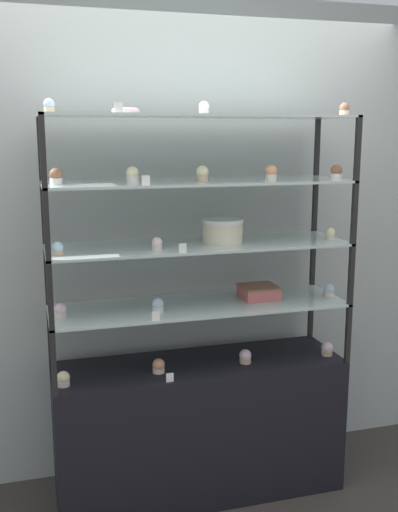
% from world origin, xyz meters
% --- Properties ---
extents(ground_plane, '(20.00, 20.00, 0.00)m').
position_xyz_m(ground_plane, '(0.00, 0.00, 0.00)').
color(ground_plane, '#38332D').
extents(back_wall, '(8.00, 0.05, 2.60)m').
position_xyz_m(back_wall, '(0.00, 0.37, 1.30)').
color(back_wall, '#A8B2AD').
rests_on(back_wall, ground_plane).
extents(display_base, '(1.50, 0.45, 0.73)m').
position_xyz_m(display_base, '(0.00, 0.00, 0.36)').
color(display_base, black).
rests_on(display_base, ground_plane).
extents(display_riser_lower, '(1.50, 0.45, 0.31)m').
position_xyz_m(display_riser_lower, '(0.00, 0.00, 1.02)').
color(display_riser_lower, black).
rests_on(display_riser_lower, display_base).
extents(display_riser_middle, '(1.50, 0.45, 0.31)m').
position_xyz_m(display_riser_middle, '(0.00, 0.00, 1.33)').
color(display_riser_middle, black).
rests_on(display_riser_middle, display_riser_lower).
extents(display_riser_upper, '(1.50, 0.45, 0.31)m').
position_xyz_m(display_riser_upper, '(0.00, 0.00, 1.64)').
color(display_riser_upper, black).
rests_on(display_riser_upper, display_riser_middle).
extents(display_riser_top, '(1.50, 0.45, 0.31)m').
position_xyz_m(display_riser_top, '(0.00, 0.00, 1.96)').
color(display_riser_top, black).
rests_on(display_riser_top, display_riser_upper).
extents(layer_cake_centerpiece, '(0.21, 0.21, 0.12)m').
position_xyz_m(layer_cake_centerpiece, '(0.12, 0.01, 1.41)').
color(layer_cake_centerpiece, beige).
rests_on(layer_cake_centerpiece, display_riser_middle).
extents(sheet_cake_frosted, '(0.19, 0.18, 0.07)m').
position_xyz_m(sheet_cake_frosted, '(0.33, 0.03, 1.07)').
color(sheet_cake_frosted, '#C66660').
rests_on(sheet_cake_frosted, display_riser_lower).
extents(cupcake_0, '(0.06, 0.06, 0.07)m').
position_xyz_m(cupcake_0, '(-0.69, -0.11, 0.76)').
color(cupcake_0, beige).
rests_on(cupcake_0, display_base).
extents(cupcake_1, '(0.06, 0.06, 0.07)m').
position_xyz_m(cupcake_1, '(-0.23, -0.08, 0.76)').
color(cupcake_1, beige).
rests_on(cupcake_1, display_base).
extents(cupcake_2, '(0.06, 0.06, 0.07)m').
position_xyz_m(cupcake_2, '(0.23, -0.07, 0.76)').
color(cupcake_2, '#CCB28C').
rests_on(cupcake_2, display_base).
extents(cupcake_3, '(0.06, 0.06, 0.07)m').
position_xyz_m(cupcake_3, '(0.69, -0.09, 0.76)').
color(cupcake_3, '#CCB28C').
rests_on(cupcake_3, display_base).
extents(price_tag_0, '(0.04, 0.00, 0.04)m').
position_xyz_m(price_tag_0, '(-0.20, -0.20, 0.75)').
color(price_tag_0, white).
rests_on(price_tag_0, display_base).
extents(cupcake_4, '(0.06, 0.06, 0.07)m').
position_xyz_m(cupcake_4, '(-0.69, -0.04, 1.07)').
color(cupcake_4, beige).
rests_on(cupcake_4, display_riser_lower).
extents(cupcake_5, '(0.06, 0.06, 0.07)m').
position_xyz_m(cupcake_5, '(-0.23, -0.07, 1.07)').
color(cupcake_5, white).
rests_on(cupcake_5, display_riser_lower).
extents(cupcake_6, '(0.06, 0.06, 0.07)m').
position_xyz_m(cupcake_6, '(0.70, -0.05, 1.07)').
color(cupcake_6, beige).
rests_on(cupcake_6, display_riser_lower).
extents(price_tag_1, '(0.04, 0.00, 0.04)m').
position_xyz_m(price_tag_1, '(-0.27, -0.20, 1.06)').
color(price_tag_1, white).
rests_on(price_tag_1, display_riser_lower).
extents(cupcake_7, '(0.05, 0.05, 0.06)m').
position_xyz_m(cupcake_7, '(-0.69, -0.10, 1.38)').
color(cupcake_7, '#CCB28C').
rests_on(cupcake_7, display_riser_middle).
extents(cupcake_8, '(0.05, 0.05, 0.06)m').
position_xyz_m(cupcake_8, '(-0.24, -0.10, 1.38)').
color(cupcake_8, beige).
rests_on(cupcake_8, display_riser_middle).
extents(cupcake_9, '(0.05, 0.05, 0.06)m').
position_xyz_m(cupcake_9, '(0.69, -0.07, 1.38)').
color(cupcake_9, beige).
rests_on(cupcake_9, display_riser_middle).
extents(price_tag_2, '(0.04, 0.00, 0.04)m').
position_xyz_m(price_tag_2, '(-0.14, -0.20, 1.37)').
color(price_tag_2, white).
rests_on(price_tag_2, display_riser_middle).
extents(cupcake_10, '(0.06, 0.06, 0.08)m').
position_xyz_m(cupcake_10, '(-0.68, -0.06, 1.70)').
color(cupcake_10, white).
rests_on(cupcake_10, display_riser_upper).
extents(cupcake_11, '(0.06, 0.06, 0.08)m').
position_xyz_m(cupcake_11, '(-0.33, -0.04, 1.70)').
color(cupcake_11, white).
rests_on(cupcake_11, display_riser_upper).
extents(cupcake_12, '(0.06, 0.06, 0.08)m').
position_xyz_m(cupcake_12, '(0.01, -0.04, 1.70)').
color(cupcake_12, '#CCB28C').
rests_on(cupcake_12, display_riser_upper).
extents(cupcake_13, '(0.06, 0.06, 0.08)m').
position_xyz_m(cupcake_13, '(0.34, -0.08, 1.70)').
color(cupcake_13, beige).
rests_on(cupcake_13, display_riser_upper).
extents(cupcake_14, '(0.06, 0.06, 0.08)m').
position_xyz_m(cupcake_14, '(0.68, -0.12, 1.70)').
color(cupcake_14, white).
rests_on(cupcake_14, display_riser_upper).
extents(price_tag_3, '(0.04, 0.00, 0.04)m').
position_xyz_m(price_tag_3, '(-0.30, -0.20, 1.68)').
color(price_tag_3, white).
rests_on(price_tag_3, display_riser_upper).
extents(cupcake_15, '(0.05, 0.05, 0.06)m').
position_xyz_m(cupcake_15, '(-0.70, -0.08, 2.00)').
color(cupcake_15, '#CCB28C').
rests_on(cupcake_15, display_riser_top).
extents(cupcake_16, '(0.05, 0.05, 0.06)m').
position_xyz_m(cupcake_16, '(0.01, -0.06, 2.00)').
color(cupcake_16, beige).
rests_on(cupcake_16, display_riser_top).
extents(cupcake_17, '(0.05, 0.05, 0.06)m').
position_xyz_m(cupcake_17, '(0.71, -0.12, 2.00)').
color(cupcake_17, '#CCB28C').
rests_on(cupcake_17, display_riser_top).
extents(price_tag_4, '(0.04, 0.00, 0.04)m').
position_xyz_m(price_tag_4, '(-0.41, -0.20, 2.00)').
color(price_tag_4, white).
rests_on(price_tag_4, display_riser_top).
extents(donut_glazed, '(0.13, 0.13, 0.03)m').
position_xyz_m(donut_glazed, '(-0.34, 0.06, 1.99)').
color(donut_glazed, '#EFB2BC').
rests_on(donut_glazed, display_riser_top).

